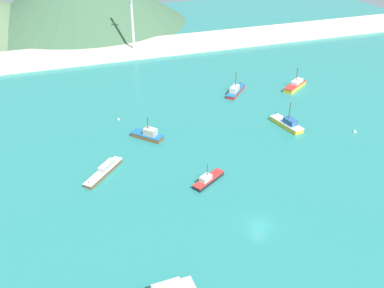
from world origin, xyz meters
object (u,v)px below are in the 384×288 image
fishing_boat_5 (295,85)px  radio_tower (131,9)px  fishing_boat_0 (104,171)px  fishing_boat_8 (287,124)px  buoy_0 (119,119)px  buoy_1 (355,132)px  fishing_boat_2 (148,135)px  fishing_boat_7 (235,90)px  fishing_boat_9 (208,180)px

fishing_boat_5 → radio_tower: radio_tower is taller
fishing_boat_0 → fishing_boat_8: (45.06, 5.36, 0.22)m
buoy_0 → buoy_1: buoy_1 is taller
fishing_boat_2 → fishing_boat_5: fishing_boat_5 is taller
fishing_boat_8 → buoy_1: bearing=-29.3°
fishing_boat_2 → buoy_1: bearing=-15.9°
buoy_1 → fishing_boat_5: bearing=88.9°
fishing_boat_7 → radio_tower: size_ratio=0.32×
fishing_boat_7 → buoy_0: size_ratio=14.13×
buoy_0 → fishing_boat_8: bearing=-24.3°
fishing_boat_7 → buoy_0: bearing=-171.2°
radio_tower → fishing_boat_7: bearing=-67.4°
buoy_1 → fishing_boat_8: bearing=150.7°
fishing_boat_2 → radio_tower: 64.77m
buoy_0 → buoy_1: (51.72, -24.85, 0.03)m
fishing_boat_5 → fishing_boat_9: size_ratio=1.25×
fishing_boat_2 → fishing_boat_7: (29.56, 16.75, -0.07)m
buoy_1 → radio_tower: bearing=115.6°
fishing_boat_7 → fishing_boat_9: size_ratio=1.19×
buoy_0 → radio_tower: (15.35, 50.95, 14.66)m
fishing_boat_7 → radio_tower: (-18.97, 45.63, 13.88)m
buoy_0 → radio_tower: radio_tower is taller
fishing_boat_8 → radio_tower: radio_tower is taller
fishing_boat_7 → fishing_boat_0: bearing=-146.1°
fishing_boat_2 → buoy_0: bearing=112.6°
fishing_boat_0 → buoy_0: 23.60m
fishing_boat_0 → radio_tower: bearing=73.0°
fishing_boat_7 → buoy_0: (-34.33, -5.31, -0.77)m
fishing_boat_7 → fishing_boat_5: bearing=-7.5°
fishing_boat_5 → buoy_0: fishing_boat_5 is taller
fishing_boat_7 → fishing_boat_2: bearing=-150.5°
fishing_boat_7 → fishing_boat_9: (-22.76, -37.56, -0.21)m
fishing_boat_2 → buoy_0: size_ratio=11.50×
fishing_boat_2 → radio_tower: radio_tower is taller
fishing_boat_0 → buoy_1: 58.87m
fishing_boat_5 → fishing_boat_8: bearing=-125.4°
fishing_boat_0 → fishing_boat_9: (18.67, -9.76, -0.01)m
fishing_boat_9 → buoy_0: 34.27m
fishing_boat_2 → fishing_boat_8: 33.68m
fishing_boat_8 → buoy_0: bearing=155.7°
fishing_boat_0 → fishing_boat_2: 16.22m
fishing_boat_5 → buoy_1: bearing=-91.1°
buoy_0 → fishing_boat_9: bearing=-70.3°
fishing_boat_2 → buoy_0: fishing_boat_2 is taller
fishing_boat_0 → fishing_boat_8: fishing_boat_8 is taller
fishing_boat_0 → fishing_boat_5: (59.35, 25.45, 0.20)m
fishing_boat_5 → radio_tower: bearing=127.6°
fishing_boat_2 → buoy_1: 48.84m
fishing_boat_8 → buoy_1: size_ratio=12.22×
fishing_boat_7 → fishing_boat_8: fishing_boat_8 is taller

